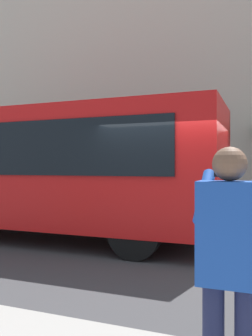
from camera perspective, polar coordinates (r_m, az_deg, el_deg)
The scene contains 4 objects.
ground_plane at distance 7.13m, azimuth 7.80°, elevation -13.78°, with size 60.00×60.00×0.00m, color #38383A.
building_facade_far at distance 14.27m, azimuth 14.60°, elevation 17.60°, with size 28.00×1.55×12.00m.
red_bus at distance 8.94m, azimuth -14.64°, elevation -0.05°, with size 9.05×2.54×3.08m.
pedestrian_photographer at distance 2.42m, azimuth 16.42°, elevation -13.68°, with size 0.53×0.52×1.70m.
Camera 1 is at (-1.62, 6.72, 1.72)m, focal length 37.88 mm.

